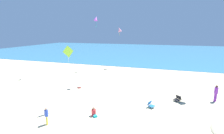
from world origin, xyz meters
The scene contains 11 objects.
ground_plane centered at (0.00, 10.00, 0.00)m, with size 120.00×120.00×0.00m, color beige.
ocean_water centered at (0.00, 55.35, 0.03)m, with size 120.00×60.00×0.05m, color teal.
beach_chair_mid_beach centered at (4.00, 8.40, 0.29)m, with size 0.79×0.76×0.62m.
beach_chair_far_left centered at (6.51, 10.73, 0.27)m, with size 0.86×0.87×0.59m.
cooler_box centered at (-5.16, 11.36, 0.11)m, with size 0.58×0.63×0.22m.
person_1 centered at (-3.33, 2.96, 0.79)m, with size 0.39×0.39×1.37m.
person_2 centered at (-0.43, 5.27, 0.29)m, with size 0.68×0.64×0.77m.
person_3 centered at (10.15, 11.80, 1.00)m, with size 0.48×0.48×1.73m.
kite_lime centered at (-3.12, 6.08, 5.29)m, with size 0.51×0.95×1.42m.
kite_pink centered at (-3.60, 24.78, 7.38)m, with size 1.03×1.15×1.65m.
kite_purple centered at (-3.68, 13.75, 8.64)m, with size 0.49×0.69×1.51m.
Camera 1 is at (4.98, -6.58, 7.01)m, focal length 26.69 mm.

